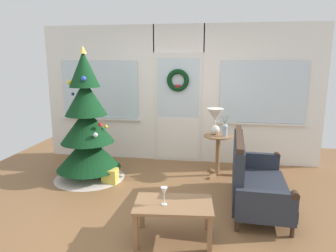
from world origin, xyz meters
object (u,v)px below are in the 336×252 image
Objects in this scene: coffee_table at (173,208)px; wine_glass at (164,192)px; settee_sofa at (252,179)px; gift_box at (110,176)px; flower_vase at (225,129)px; table_lamp at (215,118)px; christmas_tree at (87,131)px; side_table at (218,147)px.

wine_glass is (-0.09, -0.04, 0.20)m from coffee_table.
settee_sofa is 2.20m from gift_box.
wine_glass is (-0.65, -1.99, -0.26)m from flower_vase.
table_lamp reaches higher than wine_glass.
flower_vase is at bearing 10.28° from christmas_tree.
gift_box is at bearing -158.11° from table_lamp.
settee_sofa is at bearing -11.77° from gift_box.
side_table is at bearing 149.04° from flower_vase.
wine_glass is at bearing -103.24° from table_lamp.
coffee_table is 0.23m from wine_glass.
table_lamp is 1.26× the size of flower_vase.
coffee_table is 4.55× the size of wine_glass.
wine_glass is at bearing -108.12° from flower_vase.
christmas_tree reaches higher than side_table.
settee_sofa is 3.56× the size of table_lamp.
flower_vase is 1.79× the size of wine_glass.
wine_glass is at bearing -52.15° from gift_box.
wine_glass is at bearing -105.06° from side_table.
side_table is 2.07m from coffee_table.
wine_glass is at bearing -135.29° from settee_sofa.
coffee_table is (-0.92, -0.96, -0.02)m from settee_sofa.
settee_sofa is at bearing -13.20° from christmas_tree.
christmas_tree is 1.36× the size of settee_sofa.
settee_sofa is 1.77× the size of coffee_table.
flower_vase is at bearing 71.88° from wine_glass.
table_lamp is 2.19m from wine_glass.
settee_sofa is 6.94× the size of gift_box.
side_table is 1.58× the size of table_lamp.
table_lamp is at bearing 76.76° from wine_glass.
settee_sofa is 8.04× the size of wine_glass.
christmas_tree is 2.40× the size of coffee_table.
flower_vase reaches higher than side_table.
settee_sofa is 1.14m from flower_vase.
side_table is 2.13m from wine_glass.
christmas_tree is 2.23m from wine_glass.
table_lamp is 1.95m from gift_box.
christmas_tree is at bearing 159.68° from gift_box.
settee_sofa is at bearing -66.51° from side_table.
side_table reaches higher than wine_glass.
christmas_tree reaches higher than wine_glass.
wine_glass is (-0.49, -2.09, -0.43)m from table_lamp.
christmas_tree is 4.84× the size of table_lamp.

